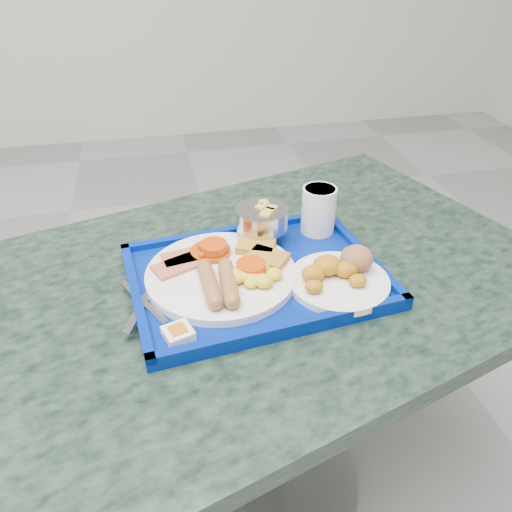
{
  "coord_description": "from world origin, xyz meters",
  "views": [
    {
      "loc": [
        0.44,
        -0.39,
        1.22
      ],
      "look_at": [
        0.6,
        0.32,
        0.73
      ],
      "focal_mm": 35.0,
      "sensor_mm": 36.0,
      "label": 1
    }
  ],
  "objects_px": {
    "fruit_bowl": "(262,219)",
    "juice_cup": "(319,209)",
    "tray": "(256,277)",
    "main_plate": "(225,272)",
    "table": "(261,341)",
    "bread_plate": "(340,274)"
  },
  "relations": [
    {
      "from": "bread_plate",
      "to": "main_plate",
      "type": "bearing_deg",
      "value": 163.8
    },
    {
      "from": "juice_cup",
      "to": "fruit_bowl",
      "type": "bearing_deg",
      "value": -176.1
    },
    {
      "from": "fruit_bowl",
      "to": "juice_cup",
      "type": "bearing_deg",
      "value": 3.9
    },
    {
      "from": "main_plate",
      "to": "juice_cup",
      "type": "relative_size",
      "value": 2.79
    },
    {
      "from": "bread_plate",
      "to": "juice_cup",
      "type": "distance_m",
      "value": 0.18
    },
    {
      "from": "juice_cup",
      "to": "main_plate",
      "type": "bearing_deg",
      "value": -149.9
    },
    {
      "from": "main_plate",
      "to": "juice_cup",
      "type": "bearing_deg",
      "value": 30.1
    },
    {
      "from": "tray",
      "to": "main_plate",
      "type": "relative_size",
      "value": 1.78
    },
    {
      "from": "main_plate",
      "to": "juice_cup",
      "type": "xyz_separation_m",
      "value": [
        0.21,
        0.12,
        0.04
      ]
    },
    {
      "from": "main_plate",
      "to": "tray",
      "type": "bearing_deg",
      "value": -1.25
    },
    {
      "from": "tray",
      "to": "main_plate",
      "type": "distance_m",
      "value": 0.06
    },
    {
      "from": "table",
      "to": "main_plate",
      "type": "distance_m",
      "value": 0.22
    },
    {
      "from": "tray",
      "to": "fruit_bowl",
      "type": "xyz_separation_m",
      "value": [
        0.04,
        0.12,
        0.05
      ]
    },
    {
      "from": "table",
      "to": "fruit_bowl",
      "type": "xyz_separation_m",
      "value": [
        0.02,
        0.09,
        0.24
      ]
    },
    {
      "from": "main_plate",
      "to": "fruit_bowl",
      "type": "distance_m",
      "value": 0.15
    },
    {
      "from": "tray",
      "to": "juice_cup",
      "type": "distance_m",
      "value": 0.21
    },
    {
      "from": "table",
      "to": "bread_plate",
      "type": "distance_m",
      "value": 0.25
    },
    {
      "from": "tray",
      "to": "bread_plate",
      "type": "distance_m",
      "value": 0.15
    },
    {
      "from": "main_plate",
      "to": "bread_plate",
      "type": "height_order",
      "value": "bread_plate"
    },
    {
      "from": "tray",
      "to": "juice_cup",
      "type": "xyz_separation_m",
      "value": [
        0.16,
        0.12,
        0.06
      ]
    },
    {
      "from": "table",
      "to": "juice_cup",
      "type": "bearing_deg",
      "value": 35.25
    },
    {
      "from": "tray",
      "to": "fruit_bowl",
      "type": "height_order",
      "value": "fruit_bowl"
    }
  ]
}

